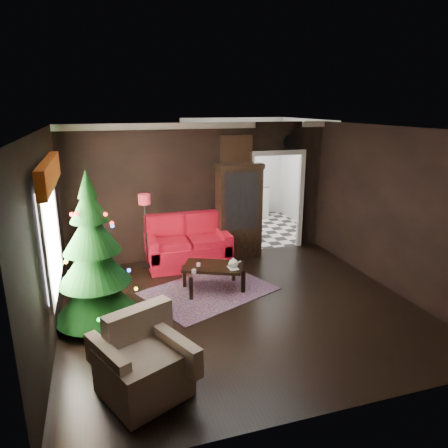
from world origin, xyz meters
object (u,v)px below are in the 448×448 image
object	(u,v)px
curio_cabinet	(239,213)
armchair	(143,358)
wall_clock	(290,142)
coffee_table	(213,277)
teapot	(233,263)
loveseat	(188,242)
christmas_tree	(93,257)
floor_lamp	(146,231)
kitchen_table	(244,219)

from	to	relation	value
curio_cabinet	armchair	distance (m)	4.62
wall_clock	coffee_table	bearing A→B (deg)	-142.46
curio_cabinet	teapot	bearing A→B (deg)	-112.00
loveseat	christmas_tree	world-z (taller)	christmas_tree
christmas_tree	wall_clock	bearing A→B (deg)	28.91
floor_lamp	armchair	xyz separation A→B (m)	(-0.49, -3.54, -0.37)
teapot	kitchen_table	xyz separation A→B (m)	(1.35, 3.16, -0.18)
floor_lamp	christmas_tree	size ratio (longest dim) A/B	0.61
floor_lamp	kitchen_table	world-z (taller)	floor_lamp
christmas_tree	kitchen_table	xyz separation A→B (m)	(3.58, 3.53, -0.68)
coffee_table	teapot	xyz separation A→B (m)	(0.29, -0.23, 0.31)
curio_cabinet	kitchen_table	size ratio (longest dim) A/B	2.53
armchair	teapot	size ratio (longest dim) A/B	4.77
curio_cabinet	christmas_tree	bearing A→B (deg)	-144.35
loveseat	curio_cabinet	bearing A→B (deg)	10.83
wall_clock	kitchen_table	size ratio (longest dim) A/B	0.43
coffee_table	curio_cabinet	bearing A→B (deg)	56.65
coffee_table	kitchen_table	xyz separation A→B (m)	(1.64, 2.93, 0.14)
armchair	kitchen_table	distance (m)	6.16
floor_lamp	armchair	distance (m)	3.59
christmas_tree	kitchen_table	world-z (taller)	christmas_tree
loveseat	wall_clock	distance (m)	3.04
curio_cabinet	armchair	bearing A→B (deg)	-122.50
christmas_tree	armchair	size ratio (longest dim) A/B	2.62
curio_cabinet	loveseat	bearing A→B (deg)	-169.17
teapot	kitchen_table	world-z (taller)	kitchen_table
loveseat	christmas_tree	size ratio (longest dim) A/B	0.72
floor_lamp	wall_clock	distance (m)	3.57
curio_cabinet	teapot	world-z (taller)	curio_cabinet
wall_clock	floor_lamp	bearing A→B (deg)	-170.75
armchair	floor_lamp	bearing A→B (deg)	57.26
kitchen_table	armchair	bearing A→B (deg)	-120.45
coffee_table	wall_clock	xyz separation A→B (m)	(2.19, 1.68, 2.14)
armchair	wall_clock	size ratio (longest dim) A/B	2.79
curio_cabinet	armchair	world-z (taller)	curio_cabinet
christmas_tree	armchair	bearing A→B (deg)	-75.65
coffee_table	wall_clock	world-z (taller)	wall_clock
curio_cabinet	kitchen_table	world-z (taller)	curio_cabinet
teapot	curio_cabinet	bearing A→B (deg)	68.00
floor_lamp	wall_clock	xyz separation A→B (m)	(3.18, 0.52, 1.55)
loveseat	kitchen_table	bearing A→B (deg)	42.51
wall_clock	curio_cabinet	bearing A→B (deg)	-171.47
kitchen_table	christmas_tree	bearing A→B (deg)	-135.38
loveseat	coffee_table	bearing A→B (deg)	-82.77
armchair	kitchen_table	bearing A→B (deg)	34.72
loveseat	christmas_tree	bearing A→B (deg)	-133.39
curio_cabinet	christmas_tree	size ratio (longest dim) A/B	0.81
floor_lamp	teapot	world-z (taller)	floor_lamp
christmas_tree	loveseat	bearing A→B (deg)	46.61
loveseat	curio_cabinet	world-z (taller)	curio_cabinet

